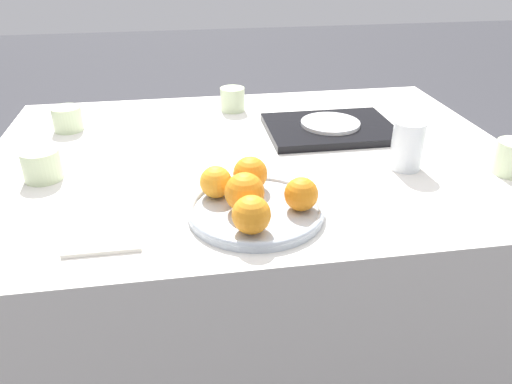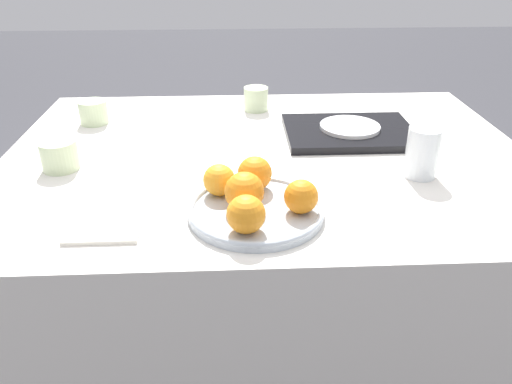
{
  "view_description": "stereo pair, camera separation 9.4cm",
  "coord_description": "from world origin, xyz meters",
  "px_view_note": "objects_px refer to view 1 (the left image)",
  "views": [
    {
      "loc": [
        -0.18,
        -1.12,
        1.26
      ],
      "look_at": [
        -0.04,
        -0.3,
        0.81
      ],
      "focal_mm": 35.0,
      "sensor_mm": 36.0,
      "label": 1
    },
    {
      "loc": [
        -0.08,
        -1.13,
        1.26
      ],
      "look_at": [
        -0.04,
        -0.3,
        0.81
      ],
      "focal_mm": 35.0,
      "sensor_mm": 36.0,
      "label": 2
    }
  ],
  "objects_px": {
    "water_glass": "(407,145)",
    "napkin": "(105,231)",
    "orange_1": "(301,194)",
    "cup_1": "(233,99)",
    "fruit_platter": "(256,210)",
    "orange_0": "(245,192)",
    "cup_2": "(67,119)",
    "orange_2": "(250,174)",
    "serving_tray": "(330,129)",
    "side_plate": "(330,123)",
    "cup_3": "(42,165)",
    "orange_4": "(251,215)",
    "orange_3": "(216,182)"
  },
  "relations": [
    {
      "from": "fruit_platter",
      "to": "orange_1",
      "type": "height_order",
      "value": "orange_1"
    },
    {
      "from": "orange_3",
      "to": "napkin",
      "type": "distance_m",
      "value": 0.23
    },
    {
      "from": "orange_0",
      "to": "side_plate",
      "type": "relative_size",
      "value": 0.48
    },
    {
      "from": "orange_1",
      "to": "cup_3",
      "type": "bearing_deg",
      "value": 154.72
    },
    {
      "from": "orange_0",
      "to": "orange_3",
      "type": "relative_size",
      "value": 1.18
    },
    {
      "from": "fruit_platter",
      "to": "orange_0",
      "type": "height_order",
      "value": "orange_0"
    },
    {
      "from": "orange_4",
      "to": "serving_tray",
      "type": "distance_m",
      "value": 0.56
    },
    {
      "from": "cup_1",
      "to": "napkin",
      "type": "distance_m",
      "value": 0.71
    },
    {
      "from": "water_glass",
      "to": "fruit_platter",
      "type": "bearing_deg",
      "value": -157.44
    },
    {
      "from": "napkin",
      "to": "fruit_platter",
      "type": "bearing_deg",
      "value": 4.29
    },
    {
      "from": "orange_1",
      "to": "napkin",
      "type": "distance_m",
      "value": 0.37
    },
    {
      "from": "water_glass",
      "to": "serving_tray",
      "type": "xyz_separation_m",
      "value": [
        -0.1,
        0.25,
        -0.05
      ]
    },
    {
      "from": "side_plate",
      "to": "cup_3",
      "type": "height_order",
      "value": "cup_3"
    },
    {
      "from": "water_glass",
      "to": "side_plate",
      "type": "bearing_deg",
      "value": 112.99
    },
    {
      "from": "orange_0",
      "to": "cup_1",
      "type": "distance_m",
      "value": 0.63
    },
    {
      "from": "orange_1",
      "to": "orange_4",
      "type": "xyz_separation_m",
      "value": [
        -0.11,
        -0.06,
        0.0
      ]
    },
    {
      "from": "fruit_platter",
      "to": "napkin",
      "type": "distance_m",
      "value": 0.28
    },
    {
      "from": "orange_2",
      "to": "water_glass",
      "type": "relative_size",
      "value": 0.63
    },
    {
      "from": "cup_3",
      "to": "napkin",
      "type": "bearing_deg",
      "value": -58.04
    },
    {
      "from": "water_glass",
      "to": "napkin",
      "type": "bearing_deg",
      "value": -164.94
    },
    {
      "from": "orange_3",
      "to": "orange_4",
      "type": "distance_m",
      "value": 0.15
    },
    {
      "from": "orange_3",
      "to": "orange_4",
      "type": "bearing_deg",
      "value": -70.71
    },
    {
      "from": "cup_2",
      "to": "orange_2",
      "type": "bearing_deg",
      "value": -46.09
    },
    {
      "from": "cup_2",
      "to": "napkin",
      "type": "distance_m",
      "value": 0.57
    },
    {
      "from": "water_glass",
      "to": "serving_tray",
      "type": "height_order",
      "value": "water_glass"
    },
    {
      "from": "orange_1",
      "to": "cup_2",
      "type": "height_order",
      "value": "orange_1"
    },
    {
      "from": "orange_2",
      "to": "orange_3",
      "type": "xyz_separation_m",
      "value": [
        -0.07,
        -0.02,
        -0.0
      ]
    },
    {
      "from": "orange_2",
      "to": "orange_3",
      "type": "bearing_deg",
      "value": -164.77
    },
    {
      "from": "orange_2",
      "to": "orange_4",
      "type": "xyz_separation_m",
      "value": [
        -0.02,
        -0.16,
        -0.0
      ]
    },
    {
      "from": "orange_0",
      "to": "cup_3",
      "type": "height_order",
      "value": "orange_0"
    },
    {
      "from": "cup_3",
      "to": "napkin",
      "type": "distance_m",
      "value": 0.3
    },
    {
      "from": "serving_tray",
      "to": "orange_0",
      "type": "bearing_deg",
      "value": -125.77
    },
    {
      "from": "orange_0",
      "to": "serving_tray",
      "type": "relative_size",
      "value": 0.22
    },
    {
      "from": "water_glass",
      "to": "side_plate",
      "type": "distance_m",
      "value": 0.27
    },
    {
      "from": "serving_tray",
      "to": "cup_3",
      "type": "distance_m",
      "value": 0.73
    },
    {
      "from": "serving_tray",
      "to": "cup_2",
      "type": "bearing_deg",
      "value": 169.53
    },
    {
      "from": "orange_1",
      "to": "orange_2",
      "type": "distance_m",
      "value": 0.13
    },
    {
      "from": "water_glass",
      "to": "cup_2",
      "type": "relative_size",
      "value": 1.43
    },
    {
      "from": "orange_2",
      "to": "cup_3",
      "type": "bearing_deg",
      "value": 161.2
    },
    {
      "from": "side_plate",
      "to": "cup_2",
      "type": "bearing_deg",
      "value": 169.53
    },
    {
      "from": "cup_3",
      "to": "orange_1",
      "type": "bearing_deg",
      "value": -25.28
    },
    {
      "from": "side_plate",
      "to": "fruit_platter",
      "type": "bearing_deg",
      "value": -123.79
    },
    {
      "from": "orange_4",
      "to": "water_glass",
      "type": "xyz_separation_m",
      "value": [
        0.39,
        0.24,
        0.01
      ]
    },
    {
      "from": "side_plate",
      "to": "orange_0",
      "type": "bearing_deg",
      "value": -125.77
    },
    {
      "from": "fruit_platter",
      "to": "serving_tray",
      "type": "relative_size",
      "value": 0.78
    },
    {
      "from": "orange_0",
      "to": "napkin",
      "type": "relative_size",
      "value": 0.53
    },
    {
      "from": "fruit_platter",
      "to": "orange_3",
      "type": "relative_size",
      "value": 4.12
    },
    {
      "from": "cup_1",
      "to": "cup_2",
      "type": "height_order",
      "value": "cup_1"
    },
    {
      "from": "orange_1",
      "to": "cup_1",
      "type": "xyz_separation_m",
      "value": [
        -0.05,
        0.64,
        -0.01
      ]
    },
    {
      "from": "side_plate",
      "to": "cup_2",
      "type": "distance_m",
      "value": 0.71
    }
  ]
}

